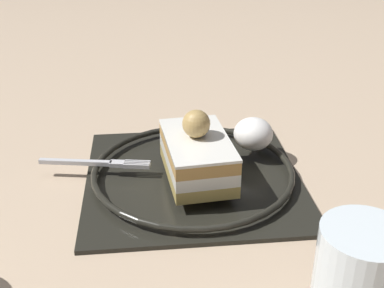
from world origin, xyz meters
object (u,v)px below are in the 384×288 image
(fork, at_px, (98,163))
(dessert_plate, at_px, (192,175))
(cake_slice, at_px, (199,154))
(whipped_cream_dollop, at_px, (253,134))

(fork, bearing_deg, dessert_plate, 70.27)
(dessert_plate, xyz_separation_m, fork, (-0.04, -0.10, 0.01))
(dessert_plate, relative_size, cake_slice, 2.37)
(cake_slice, bearing_deg, dessert_plate, -165.92)
(dessert_plate, relative_size, fork, 2.27)
(dessert_plate, xyz_separation_m, cake_slice, (0.01, 0.00, 0.03))
(dessert_plate, bearing_deg, fork, -109.73)
(whipped_cream_dollop, bearing_deg, dessert_plate, -72.61)
(whipped_cream_dollop, distance_m, fork, 0.18)
(dessert_plate, bearing_deg, cake_slice, 14.08)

